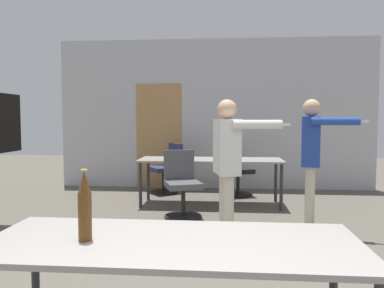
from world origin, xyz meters
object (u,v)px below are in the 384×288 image
at_px(office_chair_far_left, 167,170).
at_px(beer_bottle, 85,207).
at_px(office_chair_far_right, 182,186).
at_px(office_chair_near_pushed, 234,172).
at_px(person_right_polo, 228,157).
at_px(person_center_tall, 312,150).

xyz_separation_m(office_chair_far_left, beer_bottle, (0.32, -4.94, 0.49)).
xyz_separation_m(office_chair_far_right, office_chair_near_pushed, (0.76, 1.48, -0.01)).
height_order(person_right_polo, person_center_tall, person_center_tall).
bearing_deg(office_chair_near_pushed, person_center_tall, 5.09).
height_order(office_chair_far_right, office_chair_far_left, office_chair_far_right).
relative_size(office_chair_near_pushed, beer_bottle, 2.42).
distance_m(person_center_tall, beer_bottle, 3.40).
bearing_deg(person_center_tall, beer_bottle, -19.33).
xyz_separation_m(office_chair_far_left, office_chair_near_pushed, (1.23, -0.19, 0.00)).
relative_size(person_center_tall, office_chair_far_left, 1.77).
bearing_deg(person_center_tall, office_chair_far_left, -121.10).
bearing_deg(office_chair_far_left, beer_bottle, 146.77).
height_order(person_right_polo, office_chair_far_right, person_right_polo).
xyz_separation_m(person_center_tall, office_chair_far_left, (-2.14, 2.06, -0.56)).
bearing_deg(person_right_polo, office_chair_near_pushed, 163.72).
distance_m(person_right_polo, office_chair_far_right, 1.33).
bearing_deg(office_chair_near_pushed, person_right_polo, -23.92).
height_order(person_right_polo, office_chair_near_pushed, person_right_polo).
bearing_deg(office_chair_far_right, person_right_polo, 101.18).
bearing_deg(office_chair_far_left, office_chair_far_right, 158.55).
relative_size(person_right_polo, office_chair_far_right, 1.71).
xyz_separation_m(person_right_polo, beer_bottle, (-0.77, -2.22, -0.04)).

